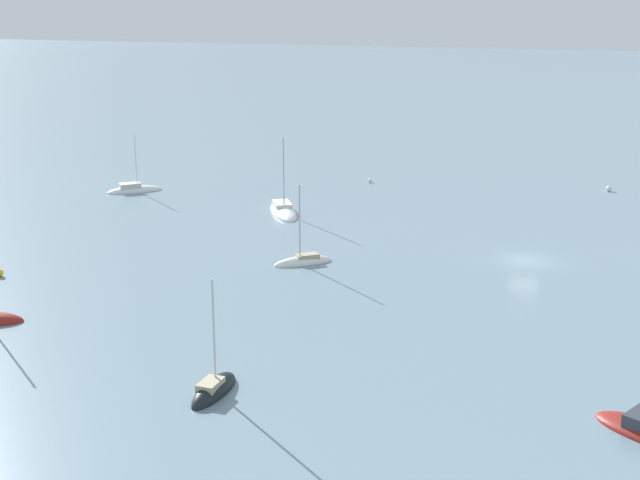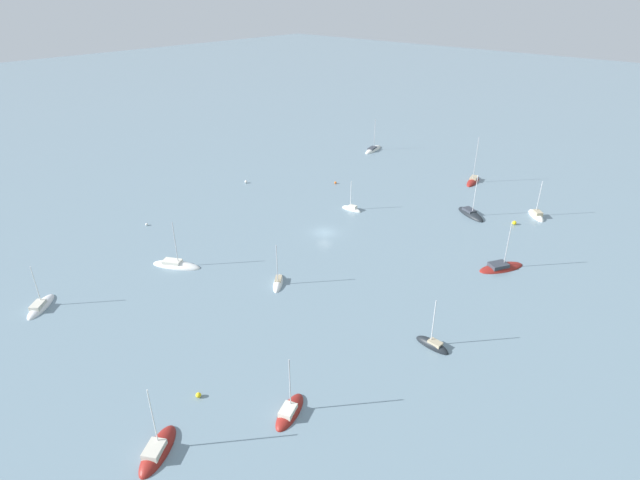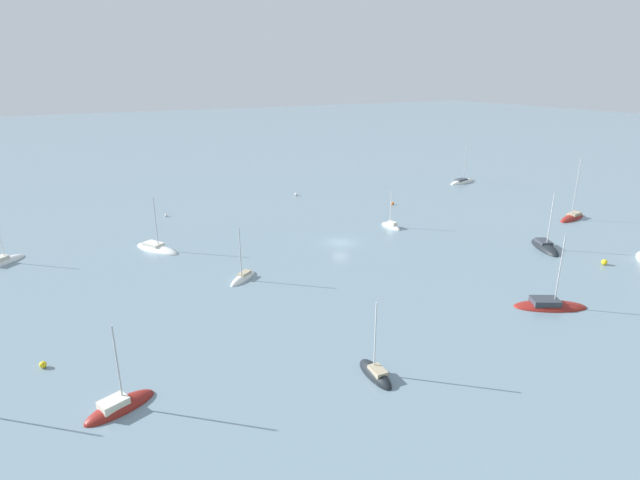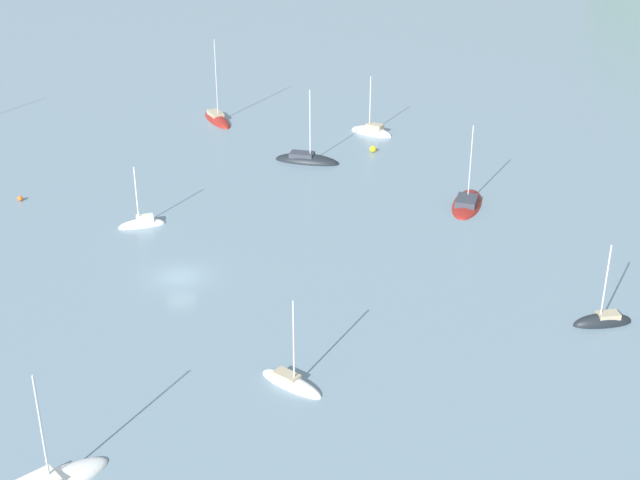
{
  "view_description": "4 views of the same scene",
  "coord_description": "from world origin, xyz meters",
  "px_view_note": "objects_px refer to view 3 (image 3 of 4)",
  "views": [
    {
      "loc": [
        -4.78,
        79.28,
        23.78
      ],
      "look_at": [
        16.89,
        8.52,
        2.85
      ],
      "focal_mm": 50.0,
      "sensor_mm": 36.0,
      "label": 1
    },
    {
      "loc": [
        65.76,
        58.02,
        43.89
      ],
      "look_at": [
        5.07,
        3.39,
        1.48
      ],
      "focal_mm": 28.0,
      "sensor_mm": 36.0,
      "label": 2
    },
    {
      "loc": [
        38.85,
        65.82,
        26.45
      ],
      "look_at": [
        6.07,
        4.38,
        2.73
      ],
      "focal_mm": 28.0,
      "sensor_mm": 36.0,
      "label": 3
    },
    {
      "loc": [
        73.12,
        -3.07,
        38.13
      ],
      "look_at": [
        -0.14,
        13.18,
        2.32
      ],
      "focal_mm": 50.0,
      "sensor_mm": 36.0,
      "label": 4
    }
  ],
  "objects_px": {
    "sailboat_1": "(391,227)",
    "mooring_buoy_3": "(393,203)",
    "sailboat_4": "(3,263)",
    "mooring_buoy_4": "(43,365)",
    "mooring_buoy_0": "(604,262)",
    "mooring_buoy_1": "(166,215)",
    "sailboat_7": "(120,408)",
    "sailboat_3": "(375,375)",
    "sailboat_11": "(549,306)",
    "sailboat_0": "(462,182)",
    "mooring_buoy_2": "(296,194)",
    "sailboat_9": "(157,249)",
    "sailboat_10": "(572,218)",
    "sailboat_8": "(545,248)",
    "sailboat_5": "(243,278)"
  },
  "relations": [
    {
      "from": "sailboat_5",
      "to": "mooring_buoy_4",
      "type": "relative_size",
      "value": 12.36
    },
    {
      "from": "mooring_buoy_1",
      "to": "sailboat_7",
      "type": "bearing_deg",
      "value": 74.63
    },
    {
      "from": "mooring_buoy_2",
      "to": "sailboat_10",
      "type": "bearing_deg",
      "value": 132.94
    },
    {
      "from": "sailboat_4",
      "to": "mooring_buoy_2",
      "type": "distance_m",
      "value": 57.78
    },
    {
      "from": "sailboat_8",
      "to": "mooring_buoy_1",
      "type": "xyz_separation_m",
      "value": [
        48.64,
        -46.33,
        0.18
      ]
    },
    {
      "from": "sailboat_1",
      "to": "sailboat_9",
      "type": "xyz_separation_m",
      "value": [
        39.09,
        -7.62,
        -0.04
      ]
    },
    {
      "from": "sailboat_4",
      "to": "mooring_buoy_4",
      "type": "bearing_deg",
      "value": -120.93
    },
    {
      "from": "sailboat_5",
      "to": "mooring_buoy_1",
      "type": "bearing_deg",
      "value": -124.74
    },
    {
      "from": "mooring_buoy_2",
      "to": "mooring_buoy_3",
      "type": "distance_m",
      "value": 21.91
    },
    {
      "from": "sailboat_4",
      "to": "sailboat_7",
      "type": "height_order",
      "value": "sailboat_7"
    },
    {
      "from": "sailboat_3",
      "to": "sailboat_4",
      "type": "bearing_deg",
      "value": 36.54
    },
    {
      "from": "sailboat_10",
      "to": "mooring_buoy_3",
      "type": "bearing_deg",
      "value": -58.55
    },
    {
      "from": "sailboat_3",
      "to": "sailboat_5",
      "type": "distance_m",
      "value": 27.11
    },
    {
      "from": "sailboat_10",
      "to": "mooring_buoy_4",
      "type": "height_order",
      "value": "sailboat_10"
    },
    {
      "from": "sailboat_4",
      "to": "mooring_buoy_2",
      "type": "relative_size",
      "value": 11.18
    },
    {
      "from": "sailboat_1",
      "to": "mooring_buoy_3",
      "type": "bearing_deg",
      "value": -41.08
    },
    {
      "from": "sailboat_5",
      "to": "sailboat_11",
      "type": "distance_m",
      "value": 38.32
    },
    {
      "from": "mooring_buoy_0",
      "to": "mooring_buoy_4",
      "type": "bearing_deg",
      "value": -6.7
    },
    {
      "from": "sailboat_4",
      "to": "mooring_buoy_0",
      "type": "height_order",
      "value": "sailboat_4"
    },
    {
      "from": "sailboat_1",
      "to": "sailboat_11",
      "type": "height_order",
      "value": "sailboat_11"
    },
    {
      "from": "sailboat_3",
      "to": "sailboat_11",
      "type": "xyz_separation_m",
      "value": [
        -26.02,
        -1.98,
        0.04
      ]
    },
    {
      "from": "sailboat_1",
      "to": "sailboat_8",
      "type": "relative_size",
      "value": 0.73
    },
    {
      "from": "sailboat_0",
      "to": "mooring_buoy_2",
      "type": "xyz_separation_m",
      "value": [
        42.52,
        -7.08,
        0.28
      ]
    },
    {
      "from": "sailboat_1",
      "to": "sailboat_10",
      "type": "height_order",
      "value": "sailboat_10"
    },
    {
      "from": "sailboat_5",
      "to": "sailboat_9",
      "type": "distance_m",
      "value": 19.02
    },
    {
      "from": "sailboat_8",
      "to": "mooring_buoy_2",
      "type": "relative_size",
      "value": 14.57
    },
    {
      "from": "sailboat_9",
      "to": "sailboat_5",
      "type": "bearing_deg",
      "value": -4.55
    },
    {
      "from": "mooring_buoy_0",
      "to": "mooring_buoy_2",
      "type": "bearing_deg",
      "value": -70.19
    },
    {
      "from": "sailboat_0",
      "to": "sailboat_9",
      "type": "relative_size",
      "value": 1.06
    },
    {
      "from": "sailboat_8",
      "to": "mooring_buoy_3",
      "type": "distance_m",
      "value": 33.56
    },
    {
      "from": "sailboat_1",
      "to": "sailboat_9",
      "type": "relative_size",
      "value": 0.79
    },
    {
      "from": "sailboat_3",
      "to": "mooring_buoy_2",
      "type": "bearing_deg",
      "value": -16.07
    },
    {
      "from": "sailboat_3",
      "to": "mooring_buoy_4",
      "type": "distance_m",
      "value": 31.09
    },
    {
      "from": "sailboat_5",
      "to": "sailboat_11",
      "type": "xyz_separation_m",
      "value": [
        -29.07,
        24.96,
        0.03
      ]
    },
    {
      "from": "sailboat_9",
      "to": "mooring_buoy_1",
      "type": "xyz_separation_m",
      "value": [
        -5.27,
        -18.31,
        0.18
      ]
    },
    {
      "from": "sailboat_4",
      "to": "sailboat_11",
      "type": "relative_size",
      "value": 0.81
    },
    {
      "from": "sailboat_4",
      "to": "sailboat_9",
      "type": "bearing_deg",
      "value": -52.05
    },
    {
      "from": "sailboat_4",
      "to": "sailboat_3",
      "type": "bearing_deg",
      "value": -96.49
    },
    {
      "from": "sailboat_3",
      "to": "sailboat_4",
      "type": "relative_size",
      "value": 1.07
    },
    {
      "from": "sailboat_9",
      "to": "sailboat_11",
      "type": "distance_m",
      "value": 56.17
    },
    {
      "from": "sailboat_0",
      "to": "sailboat_7",
      "type": "bearing_deg",
      "value": -159.76
    },
    {
      "from": "sailboat_4",
      "to": "mooring_buoy_0",
      "type": "bearing_deg",
      "value": -68.07
    },
    {
      "from": "sailboat_4",
      "to": "sailboat_10",
      "type": "xyz_separation_m",
      "value": [
        -93.26,
        23.81,
        0.0
      ]
    },
    {
      "from": "mooring_buoy_2",
      "to": "sailboat_5",
      "type": "bearing_deg",
      "value": 55.86
    },
    {
      "from": "sailboat_3",
      "to": "mooring_buoy_4",
      "type": "xyz_separation_m",
      "value": [
        26.78,
        -15.78,
        0.25
      ]
    },
    {
      "from": "sailboat_11",
      "to": "mooring_buoy_4",
      "type": "xyz_separation_m",
      "value": [
        52.8,
        -13.8,
        0.21
      ]
    },
    {
      "from": "mooring_buoy_0",
      "to": "mooring_buoy_1",
      "type": "relative_size",
      "value": 1.57
    },
    {
      "from": "sailboat_10",
      "to": "mooring_buoy_4",
      "type": "xyz_separation_m",
      "value": [
        88.23,
        9.24,
        0.22
      ]
    },
    {
      "from": "mooring_buoy_0",
      "to": "mooring_buoy_3",
      "type": "xyz_separation_m",
      "value": [
        6.76,
        -41.95,
        -0.12
      ]
    },
    {
      "from": "sailboat_5",
      "to": "mooring_buoy_1",
      "type": "xyz_separation_m",
      "value": [
        2.67,
        -35.6,
        0.17
      ]
    }
  ]
}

